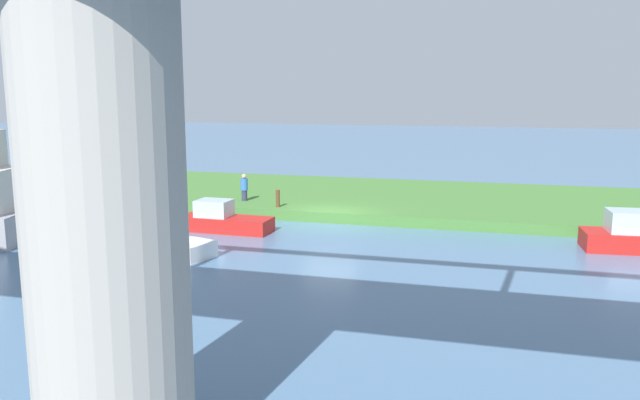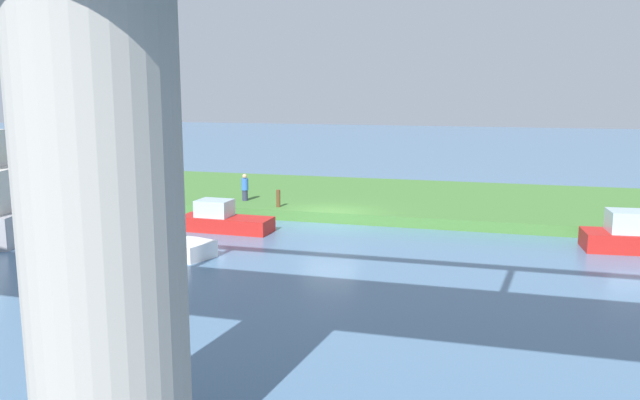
% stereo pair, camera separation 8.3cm
% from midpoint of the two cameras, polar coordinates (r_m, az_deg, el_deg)
% --- Properties ---
extents(ground_plane, '(160.00, 160.00, 0.00)m').
position_cam_midpoint_polar(ground_plane, '(29.87, 0.95, -2.10)').
color(ground_plane, '#4C7093').
extents(grassy_bank, '(80.00, 12.00, 0.50)m').
position_cam_midpoint_polar(grassy_bank, '(35.55, 3.42, 0.24)').
color(grassy_bank, '#427533').
rests_on(grassy_bank, ground).
extents(bridge_pylon, '(2.57, 2.57, 8.13)m').
position_cam_midpoint_polar(bridge_pylon, '(10.68, -18.53, -2.28)').
color(bridge_pylon, '#9E998E').
rests_on(bridge_pylon, ground).
extents(person_on_bank, '(0.50, 0.50, 1.39)m').
position_cam_midpoint_polar(person_on_bank, '(33.14, -6.64, 1.14)').
color(person_on_bank, '#2D334C').
rests_on(person_on_bank, grassy_bank).
extents(mooring_post, '(0.20, 0.20, 0.85)m').
position_cam_midpoint_polar(mooring_post, '(31.25, -3.66, 0.14)').
color(mooring_post, brown).
rests_on(mooring_post, grassy_bank).
extents(pontoon_yellow, '(4.14, 1.56, 1.37)m').
position_cam_midpoint_polar(pontoon_yellow, '(28.56, -8.53, -1.77)').
color(pontoon_yellow, red).
rests_on(pontoon_yellow, ground).
extents(skiff_small, '(4.23, 2.64, 1.33)m').
position_cam_midpoint_polar(skiff_small, '(25.26, -13.59, -3.52)').
color(skiff_small, white).
rests_on(skiff_small, ground).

